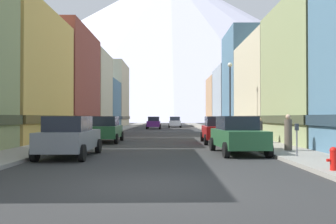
% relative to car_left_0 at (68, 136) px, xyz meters
% --- Properties ---
extents(ground_plane, '(400.00, 400.00, 0.00)m').
position_rel_car_left_0_xyz_m(ground_plane, '(3.80, -6.27, -0.90)').
color(ground_plane, '#2F2F2F').
extents(sidewalk_left, '(2.50, 100.00, 0.15)m').
position_rel_car_left_0_xyz_m(sidewalk_left, '(-2.45, 28.73, -0.82)').
color(sidewalk_left, gray).
rests_on(sidewalk_left, ground).
extents(sidewalk_right, '(2.50, 100.00, 0.15)m').
position_rel_car_left_0_xyz_m(sidewalk_right, '(10.05, 28.73, -0.82)').
color(sidewalk_right, gray).
rests_on(sidewalk_right, ground).
extents(storefront_left_2, '(7.91, 11.22, 10.56)m').
position_rel_car_left_0_xyz_m(storefront_left_2, '(-7.50, 20.40, 4.21)').
color(storefront_left_2, brown).
rests_on(storefront_left_2, ground).
extents(storefront_left_3, '(8.61, 8.95, 10.19)m').
position_rel_car_left_0_xyz_m(storefront_left_3, '(-7.85, 30.88, 4.02)').
color(storefront_left_3, beige).
rests_on(storefront_left_3, ground).
extents(storefront_left_4, '(8.93, 8.77, 7.51)m').
position_rel_car_left_0_xyz_m(storefront_left_4, '(-8.02, 40.13, 2.72)').
color(storefront_left_4, slate).
rests_on(storefront_left_4, ground).
extents(storefront_left_5, '(8.24, 11.74, 11.79)m').
position_rel_car_left_0_xyz_m(storefront_left_5, '(-7.67, 50.96, 4.82)').
color(storefront_left_5, beige).
rests_on(storefront_left_5, ground).
extents(storefront_right_2, '(9.19, 10.69, 8.82)m').
position_rel_car_left_0_xyz_m(storefront_right_2, '(15.75, 16.67, 3.36)').
color(storefront_right_2, beige).
rests_on(storefront_right_2, ground).
extents(storefront_right_3, '(9.28, 8.30, 11.88)m').
position_rel_car_left_0_xyz_m(storefront_right_3, '(15.79, 26.27, 4.86)').
color(storefront_right_3, slate).
rests_on(storefront_right_3, ground).
extents(storefront_right_4, '(9.65, 9.21, 8.91)m').
position_rel_car_left_0_xyz_m(storefront_right_4, '(15.97, 35.53, 3.40)').
color(storefront_right_4, '#99A5B2').
rests_on(storefront_right_4, ground).
extents(storefront_right_5, '(9.33, 9.37, 8.58)m').
position_rel_car_left_0_xyz_m(storefront_right_5, '(15.82, 45.25, 3.24)').
color(storefront_right_5, tan).
rests_on(storefront_right_5, ground).
extents(car_left_0, '(2.09, 4.41, 1.78)m').
position_rel_car_left_0_xyz_m(car_left_0, '(0.00, 0.00, 0.00)').
color(car_left_0, slate).
rests_on(car_left_0, ground).
extents(car_left_1, '(2.16, 4.44, 1.78)m').
position_rel_car_left_0_xyz_m(car_left_1, '(0.00, 8.83, 0.00)').
color(car_left_1, '#265933').
rests_on(car_left_1, ground).
extents(car_right_0, '(2.25, 4.48, 1.78)m').
position_rel_car_left_0_xyz_m(car_right_0, '(7.60, 1.41, 0.00)').
color(car_right_0, '#265933').
rests_on(car_right_0, ground).
extents(car_right_1, '(2.17, 4.45, 1.78)m').
position_rel_car_left_0_xyz_m(car_right_1, '(7.60, 8.01, 0.00)').
color(car_right_1, '#9E1111').
rests_on(car_right_1, ground).
extents(car_driving_0, '(2.06, 4.40, 1.78)m').
position_rel_car_left_0_xyz_m(car_driving_0, '(5.40, 42.57, 0.00)').
color(car_driving_0, silver).
rests_on(car_driving_0, ground).
extents(car_driving_1, '(2.06, 4.40, 1.78)m').
position_rel_car_left_0_xyz_m(car_driving_1, '(2.20, 35.94, 0.00)').
color(car_driving_1, '#591E72').
rests_on(car_driving_1, ground).
extents(fire_hydrant_near, '(0.40, 0.22, 0.70)m').
position_rel_car_left_0_xyz_m(fire_hydrant_near, '(9.25, -4.76, -0.37)').
color(fire_hydrant_near, red).
rests_on(fire_hydrant_near, sidewalk_right).
extents(parking_meter_near, '(0.14, 0.10, 1.33)m').
position_rel_car_left_0_xyz_m(parking_meter_near, '(9.55, -0.95, 0.11)').
color(parking_meter_near, '#595960').
rests_on(parking_meter_near, sidewalk_right).
extents(potted_plant_0, '(0.71, 0.71, 1.03)m').
position_rel_car_left_0_xyz_m(potted_plant_0, '(-3.20, 7.66, -0.17)').
color(potted_plant_0, '#4C4C51').
rests_on(potted_plant_0, sidewalk_left).
extents(pedestrian_0, '(0.36, 0.36, 1.55)m').
position_rel_car_left_0_xyz_m(pedestrian_0, '(10.05, 6.73, -0.04)').
color(pedestrian_0, '#333338').
rests_on(pedestrian_0, sidewalk_right).
extents(pedestrian_1, '(0.36, 0.36, 1.56)m').
position_rel_car_left_0_xyz_m(pedestrian_1, '(-2.45, 3.93, -0.03)').
color(pedestrian_1, '#333338').
rests_on(pedestrian_1, sidewalk_left).
extents(pedestrian_2, '(0.36, 0.36, 1.73)m').
position_rel_car_left_0_xyz_m(pedestrian_2, '(10.05, 1.52, 0.05)').
color(pedestrian_2, brown).
rests_on(pedestrian_2, sidewalk_right).
extents(streetlamp_right, '(0.36, 0.36, 5.86)m').
position_rel_car_left_0_xyz_m(streetlamp_right, '(9.15, 12.12, 3.09)').
color(streetlamp_right, black).
rests_on(streetlamp_right, sidewalk_right).
extents(mountain_backdrop, '(335.95, 335.95, 113.05)m').
position_rel_car_left_0_xyz_m(mountain_backdrop, '(6.15, 253.73, 55.62)').
color(mountain_backdrop, silver).
rests_on(mountain_backdrop, ground).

